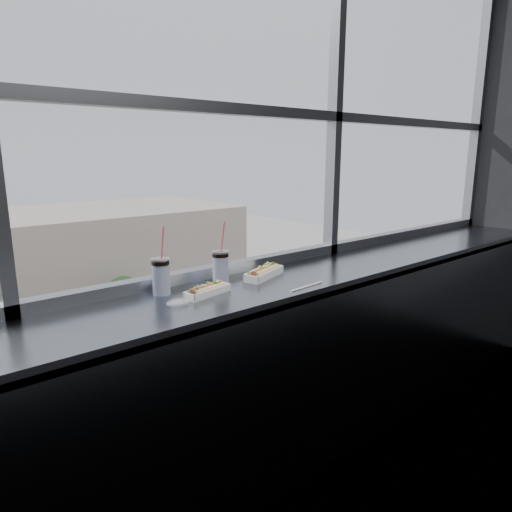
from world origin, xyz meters
TOP-DOWN VIEW (x-y plane):
  - wall_back_lower at (0.00, 1.50)m, footprint 6.00×0.00m
  - window_glass at (0.00, 1.52)m, footprint 6.00×0.00m
  - window_mullions at (0.00, 1.50)m, footprint 6.00×0.08m
  - counter at (0.00, 1.23)m, footprint 6.00×0.55m
  - counter_fascia at (0.00, 0.97)m, footprint 6.00×0.04m
  - hotdog_tray_left at (-0.20, 1.23)m, footprint 0.26×0.13m
  - hotdog_tray_right at (0.22, 1.30)m, footprint 0.31×0.19m
  - soda_cup_left at (-0.36, 1.38)m, footprint 0.09×0.09m
  - soda_cup_right at (-0.03, 1.34)m, footprint 0.09×0.09m
  - loose_straw at (0.27, 1.01)m, footprint 0.24×0.03m
  - wrapper at (-0.39, 1.19)m, footprint 0.10×0.07m
  - car_far_c at (11.81, 25.50)m, footprint 3.34×6.64m
  - car_far_b at (3.94, 25.50)m, footprint 3.06×5.96m
  - car_near_e at (12.74, 17.50)m, footprint 3.51×6.96m
  - car_near_d at (6.26, 17.50)m, footprint 3.25×7.01m
  - pedestrian_c at (6.57, 30.43)m, footprint 0.91×0.69m
  - tree_right at (11.34, 29.50)m, footprint 2.73×2.73m

SIDE VIEW (x-z plane):
  - car_far_b at x=3.94m, z-range -10.94..-9.03m
  - pedestrian_c at x=6.57m, z-range -10.96..-8.90m
  - car_far_c at x=11.81m, z-range -10.94..-8.81m
  - car_near_e at x=12.74m, z-range -10.94..-8.71m
  - car_near_d at x=6.26m, z-range -10.94..-8.66m
  - tree_right at x=11.34m, z-range -10.24..-5.98m
  - wall_back_lower at x=0.00m, z-range -2.45..3.55m
  - counter_fascia at x=0.00m, z-range 0.03..1.07m
  - counter at x=0.00m, z-range 1.04..1.10m
  - loose_straw at x=0.27m, z-range 1.10..1.11m
  - wrapper at x=-0.39m, z-range 1.10..1.13m
  - hotdog_tray_left at x=-0.20m, z-range 1.09..1.16m
  - hotdog_tray_right at x=0.22m, z-range 1.09..1.16m
  - soda_cup_right at x=-0.03m, z-range 1.03..1.36m
  - soda_cup_left at x=-0.36m, z-range 1.03..1.37m
  - window_glass at x=0.00m, z-range -0.70..5.30m
  - window_mullions at x=0.00m, z-range 1.10..3.50m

